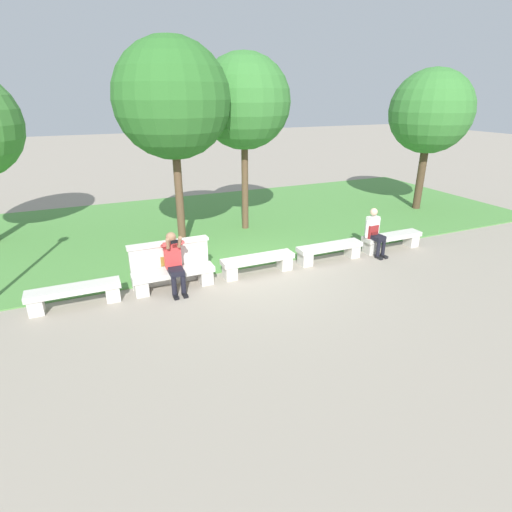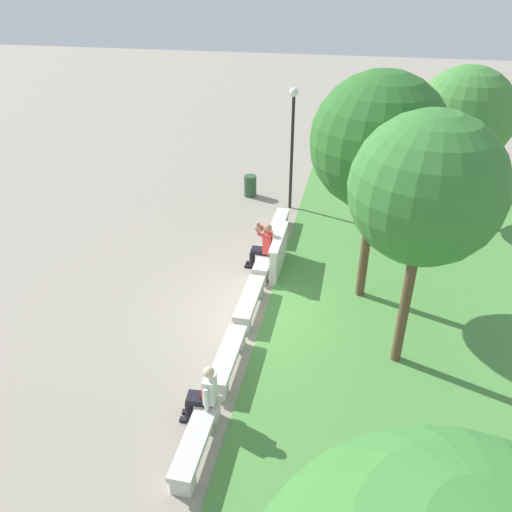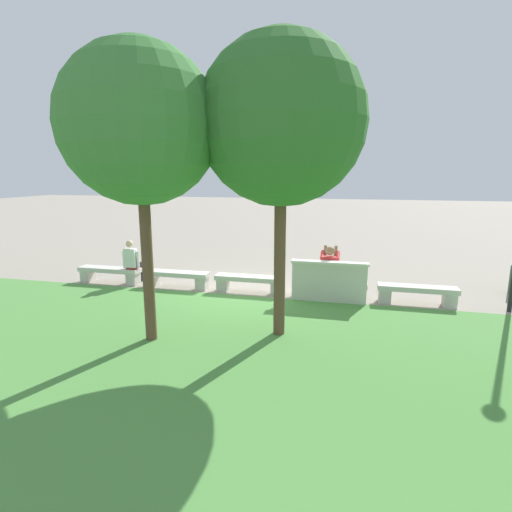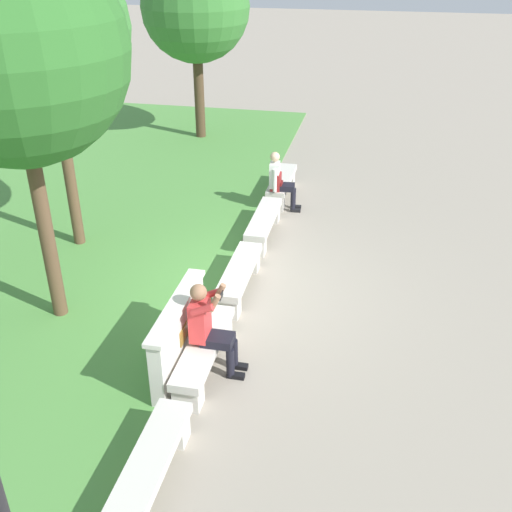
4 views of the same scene
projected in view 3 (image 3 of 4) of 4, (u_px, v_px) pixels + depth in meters
The scene contains 13 objects.
ground_plane at pixel (250, 293), 10.41m from camera, with size 80.00×80.00×0.00m, color gray.
grass_strip at pixel (181, 371), 6.23m from camera, with size 21.97×8.00×0.03m, color #518E42.
bench_main at pixel (417, 292), 9.42m from camera, with size 1.81×0.40×0.45m.
bench_near at pixel (329, 287), 9.88m from camera, with size 1.81×0.40×0.45m.
bench_mid at pixel (250, 282), 10.35m from camera, with size 1.81×0.40×0.45m.
bench_far at pixel (177, 277), 10.81m from camera, with size 1.81×0.40×0.45m.
bench_end at pixel (110, 273), 11.28m from camera, with size 1.81×0.40×0.45m.
backrest_wall_with_plaque at pixel (329, 282), 9.52m from camera, with size 1.81×0.24×1.01m.
person_photographer at pixel (330, 269), 9.87m from camera, with size 0.47×0.72×1.32m.
person_distant at pixel (132, 261), 11.10m from camera, with size 0.48×0.69×1.26m.
backpack at pixel (132, 263), 11.04m from camera, with size 0.28×0.24×0.43m.
tree_behind_wall at pixel (140, 126), 6.67m from camera, with size 2.70×2.70×5.20m.
tree_left_background at pixel (281, 122), 6.90m from camera, with size 2.94×2.94×5.40m.
Camera 3 is at (-2.48, 9.69, 3.05)m, focal length 28.00 mm.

